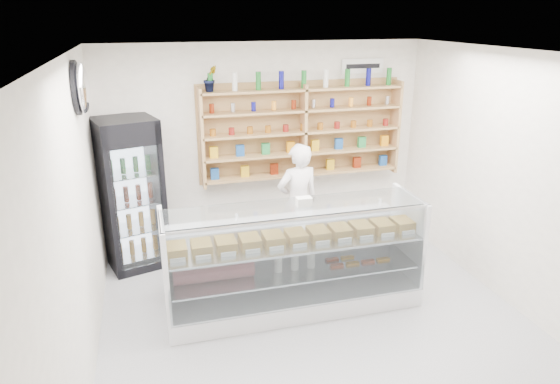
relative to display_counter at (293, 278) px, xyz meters
name	(u,v)px	position (x,y,z in m)	size (l,w,h in m)	color
room	(328,209)	(0.15, -0.61, 1.06)	(5.00, 5.00, 5.00)	#B1B1B6
display_counter	(293,278)	(0.00, 0.00, 0.00)	(2.82, 0.84, 1.23)	white
shop_worker	(298,202)	(0.40, 1.14, 0.45)	(0.58, 0.38, 1.59)	white
drinks_cooler	(131,194)	(-1.70, 1.51, 0.64)	(0.86, 0.85, 1.95)	black
wall_shelving	(303,132)	(0.65, 1.73, 1.25)	(2.84, 0.28, 1.33)	tan
potted_plant	(210,79)	(-0.60, 1.73, 2.02)	(0.18, 0.15, 0.33)	#1E6626
security_mirror	(82,88)	(-2.02, 0.59, 2.11)	(0.15, 0.50, 0.50)	silver
wall_sign	(363,66)	(1.55, 1.86, 2.11)	(0.62, 0.03, 0.20)	white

